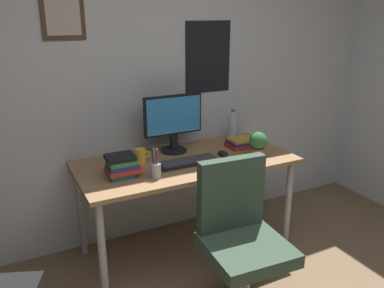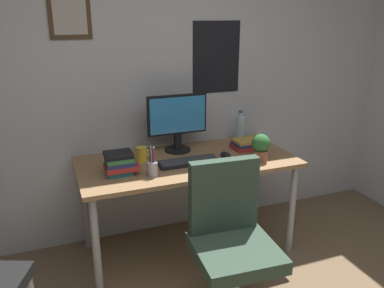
{
  "view_description": "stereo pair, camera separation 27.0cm",
  "coord_description": "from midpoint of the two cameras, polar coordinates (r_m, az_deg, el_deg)",
  "views": [
    {
      "loc": [
        -1.05,
        -0.69,
        1.75
      ],
      "look_at": [
        0.11,
        1.6,
        0.89
      ],
      "focal_mm": 36.93,
      "sensor_mm": 36.0,
      "label": 1
    },
    {
      "loc": [
        -0.8,
        -0.8,
        1.75
      ],
      "look_at": [
        0.11,
        1.6,
        0.89
      ],
      "focal_mm": 36.93,
      "sensor_mm": 36.0,
      "label": 2
    }
  ],
  "objects": [
    {
      "name": "water_bottle",
      "position": [
        3.28,
        3.51,
        2.47
      ],
      "size": [
        0.07,
        0.07,
        0.25
      ],
      "color": "silver",
      "rests_on": "desk"
    },
    {
      "name": "keyboard",
      "position": [
        2.77,
        -3.39,
        -2.63
      ],
      "size": [
        0.43,
        0.15,
        0.03
      ],
      "color": "black",
      "rests_on": "desk"
    },
    {
      "name": "coffee_mug_near",
      "position": [
        2.81,
        -10.18,
        -1.75
      ],
      "size": [
        0.11,
        0.07,
        0.1
      ],
      "color": "yellow",
      "rests_on": "desk"
    },
    {
      "name": "computer_mouse",
      "position": [
        2.91,
        1.85,
        -1.43
      ],
      "size": [
        0.06,
        0.11,
        0.04
      ],
      "color": "black",
      "rests_on": "desk"
    },
    {
      "name": "pen_cup",
      "position": [
        2.55,
        -8.32,
        -3.72
      ],
      "size": [
        0.07,
        0.07,
        0.2
      ],
      "color": "#9EA0A5",
      "rests_on": "desk"
    },
    {
      "name": "potted_plant",
      "position": [
        2.86,
        6.85,
        -0.06
      ],
      "size": [
        0.13,
        0.13,
        0.2
      ],
      "color": "brown",
      "rests_on": "desk"
    },
    {
      "name": "wall_back",
      "position": [
        3.07,
        -9.18,
        9.8
      ],
      "size": [
        4.4,
        0.1,
        2.6
      ],
      "color": "silver",
      "rests_on": "ground_plane"
    },
    {
      "name": "desk",
      "position": [
        2.87,
        -3.61,
        -3.82
      ],
      "size": [
        1.55,
        0.74,
        0.74
      ],
      "color": "#936D47",
      "rests_on": "ground_plane"
    },
    {
      "name": "monitor",
      "position": [
        2.95,
        -5.36,
        3.31
      ],
      "size": [
        0.46,
        0.2,
        0.43
      ],
      "color": "black",
      "rests_on": "desk"
    },
    {
      "name": "office_chair",
      "position": [
        2.37,
        3.66,
        -12.72
      ],
      "size": [
        0.56,
        0.57,
        0.95
      ],
      "color": "#334738",
      "rests_on": "ground_plane"
    },
    {
      "name": "book_stack_right",
      "position": [
        2.59,
        -13.08,
        -3.22
      ],
      "size": [
        0.21,
        0.17,
        0.15
      ],
      "color": "#26727A",
      "rests_on": "desk"
    },
    {
      "name": "book_stack_left",
      "position": [
        3.1,
        4.56,
        0.15
      ],
      "size": [
        0.21,
        0.16,
        0.07
      ],
      "color": "#B22D28",
      "rests_on": "desk"
    }
  ]
}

